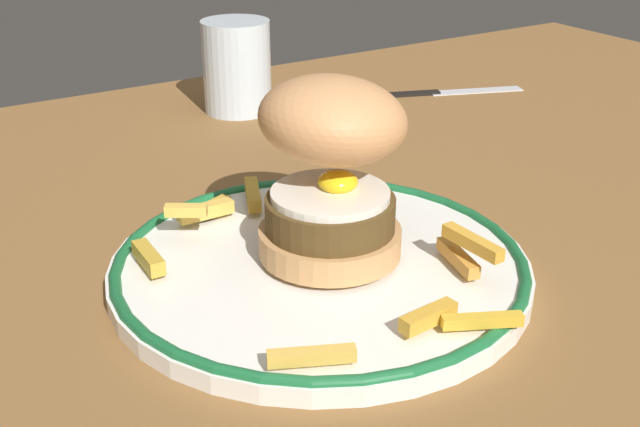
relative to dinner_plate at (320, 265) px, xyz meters
The scene contains 6 objects.
ground_plane 6.35cm from the dinner_plate, 55.63° to the right, with size 144.23×109.15×4.00cm, color brown.
dinner_plate is the anchor object (origin of this frame).
burger 6.93cm from the dinner_plate, 27.41° to the left, with size 11.40×11.51×11.89cm.
fries_pile 1.79cm from the dinner_plate, behind, with size 18.52×25.99×2.51cm.
water_glass 37.31cm from the dinner_plate, 71.65° to the left, with size 7.19×7.19×9.63cm.
knife 44.37cm from the dinner_plate, 40.67° to the left, with size 17.38×7.74×0.70cm.
Camera 1 is at (-27.89, -34.84, 26.37)cm, focal length 44.88 mm.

